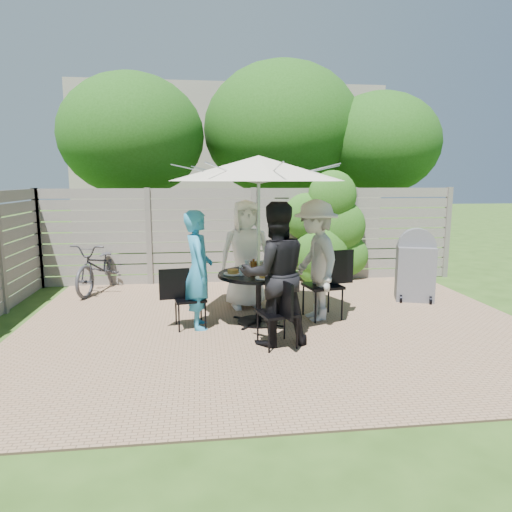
{
  "coord_description": "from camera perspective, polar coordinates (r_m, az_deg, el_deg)",
  "views": [
    {
      "loc": [
        -1.03,
        -5.76,
        2.0
      ],
      "look_at": [
        -0.25,
        0.56,
        0.93
      ],
      "focal_mm": 32.0,
      "sensor_mm": 36.0,
      "label": 1
    }
  ],
  "objects": [
    {
      "name": "bbq_grill",
      "position": [
        7.99,
        19.29,
        -1.44
      ],
      "size": [
        0.71,
        0.63,
        1.22
      ],
      "rotation": [
        0.0,
        0.0,
        -0.33
      ],
      "color": "#5A5A5F",
      "rests_on": "ground"
    },
    {
      "name": "chair_back",
      "position": [
        7.32,
        -1.47,
        -4.06
      ],
      "size": [
        0.51,
        0.7,
        0.93
      ],
      "rotation": [
        0.0,
        0.0,
        4.87
      ],
      "color": "black",
      "rests_on": "ground"
    },
    {
      "name": "plate_front",
      "position": [
        5.95,
        1.14,
        -2.57
      ],
      "size": [
        0.26,
        0.26,
        0.06
      ],
      "color": "white",
      "rests_on": "patio_table"
    },
    {
      "name": "person_back",
      "position": [
        7.07,
        -1.26,
        0.17
      ],
      "size": [
        0.88,
        0.63,
        1.7
      ],
      "primitive_type": "imported",
      "rotation": [
        0.0,
        0.0,
        6.39
      ],
      "color": "white",
      "rests_on": "ground"
    },
    {
      "name": "syrup_jug",
      "position": [
        6.32,
        -0.31,
        -1.34
      ],
      "size": [
        0.09,
        0.09,
        0.16
      ],
      "primitive_type": "cylinder",
      "color": "#59280C",
      "rests_on": "patio_table"
    },
    {
      "name": "chair_right",
      "position": [
        6.69,
        8.43,
        -5.29
      ],
      "size": [
        0.76,
        0.57,
        1.0
      ],
      "rotation": [
        0.0,
        0.0,
        3.34
      ],
      "color": "black",
      "rests_on": "ground"
    },
    {
      "name": "glass_back",
      "position": [
        6.51,
        -1.11,
        -1.11
      ],
      "size": [
        0.07,
        0.07,
        0.14
      ],
      "primitive_type": "cylinder",
      "color": "silver",
      "rests_on": "patio_table"
    },
    {
      "name": "patio_table",
      "position": [
        6.35,
        0.32,
        -4.06
      ],
      "size": [
        1.22,
        1.22,
        0.73
      ],
      "rotation": [
        0.0,
        0.0,
        0.11
      ],
      "color": "black",
      "rests_on": "ground"
    },
    {
      "name": "glass_right",
      "position": [
        6.45,
        2.35,
        -1.22
      ],
      "size": [
        0.07,
        0.07,
        0.14
      ],
      "primitive_type": "cylinder",
      "color": "silver",
      "rests_on": "patio_table"
    },
    {
      "name": "chair_front",
      "position": [
        5.52,
        2.72,
        -8.86
      ],
      "size": [
        0.5,
        0.66,
        0.86
      ],
      "rotation": [
        0.0,
        0.0,
        1.82
      ],
      "color": "black",
      "rests_on": "ground"
    },
    {
      "name": "person_right",
      "position": [
        6.52,
        7.43,
        -0.59
      ],
      "size": [
        0.76,
        1.18,
        1.73
      ],
      "primitive_type": "imported",
      "rotation": [
        0.0,
        0.0,
        4.82
      ],
      "color": "beige",
      "rests_on": "ground"
    },
    {
      "name": "glass_left",
      "position": [
        6.13,
        -1.81,
        -1.78
      ],
      "size": [
        0.07,
        0.07,
        0.14
      ],
      "primitive_type": "cylinder",
      "color": "silver",
      "rests_on": "patio_table"
    },
    {
      "name": "plate_left",
      "position": [
        6.22,
        -2.9,
        -2.05
      ],
      "size": [
        0.26,
        0.26,
        0.06
      ],
      "color": "white",
      "rests_on": "patio_table"
    },
    {
      "name": "person_front",
      "position": [
        5.48,
        2.36,
        -2.32
      ],
      "size": [
        0.92,
        0.75,
        1.75
      ],
      "primitive_type": "imported",
      "rotation": [
        0.0,
        0.0,
        3.25
      ],
      "color": "black",
      "rests_on": "ground"
    },
    {
      "name": "person_left",
      "position": [
        6.15,
        -7.22,
        -1.77
      ],
      "size": [
        0.45,
        0.62,
        1.61
      ],
      "primitive_type": "imported",
      "rotation": [
        0.0,
        0.0,
        7.96
      ],
      "color": "teal",
      "rests_on": "ground"
    },
    {
      "name": "plate_back",
      "position": [
        6.64,
        -0.41,
        -1.3
      ],
      "size": [
        0.26,
        0.26,
        0.06
      ],
      "color": "white",
      "rests_on": "patio_table"
    },
    {
      "name": "chair_left",
      "position": [
        6.27,
        -8.34,
        -6.77
      ],
      "size": [
        0.63,
        0.46,
        0.84
      ],
      "rotation": [
        0.0,
        0.0,
        6.44
      ],
      "color": "black",
      "rests_on": "ground"
    },
    {
      "name": "coffee_cup",
      "position": [
        6.52,
        0.72,
        -1.18
      ],
      "size": [
        0.08,
        0.08,
        0.12
      ],
      "primitive_type": "cylinder",
      "color": "#C6B293",
      "rests_on": "patio_table"
    },
    {
      "name": "backyard_envelope",
      "position": [
        16.1,
        -3.1,
        11.69
      ],
      "size": [
        60.0,
        60.0,
        5.0
      ],
      "color": "#2A4816",
      "rests_on": "ground"
    },
    {
      "name": "plate_right",
      "position": [
        6.39,
        3.46,
        -1.75
      ],
      "size": [
        0.26,
        0.26,
        0.06
      ],
      "color": "white",
      "rests_on": "patio_table"
    },
    {
      "name": "bicycle",
      "position": [
        8.69,
        -18.81,
        -1.25
      ],
      "size": [
        1.02,
        1.81,
        0.9
      ],
      "primitive_type": "imported",
      "rotation": [
        0.0,
        0.0,
        -0.26
      ],
      "color": "#333338",
      "rests_on": "ground"
    },
    {
      "name": "plate_extra",
      "position": [
        6.06,
        2.65,
        -2.37
      ],
      "size": [
        0.24,
        0.24,
        0.06
      ],
      "color": "white",
      "rests_on": "patio_table"
    },
    {
      "name": "umbrella",
      "position": [
        6.17,
        0.33,
        10.9
      ],
      "size": [
        2.63,
        2.63,
        2.32
      ],
      "rotation": [
        0.0,
        0.0,
        0.11
      ],
      "color": "silver",
      "rests_on": "ground"
    }
  ]
}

